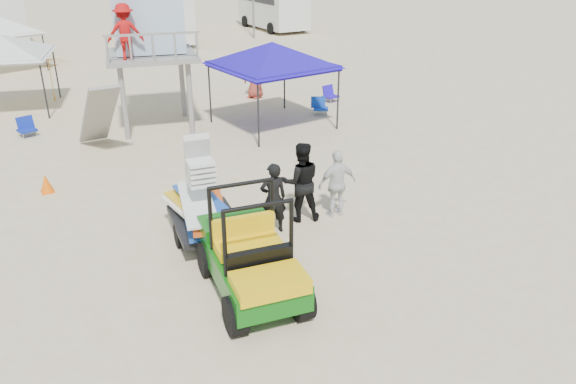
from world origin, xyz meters
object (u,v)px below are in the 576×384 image
man_left (273,198)px  surf_trailer (204,206)px  utility_cart (251,251)px  canopy_blue (272,46)px  lifeguard_tower (145,25)px

man_left → surf_trailer: bearing=-0.1°
utility_cart → canopy_blue: bearing=60.3°
man_left → canopy_blue: size_ratio=0.45×
utility_cart → lifeguard_tower: (1.46, 11.03, 2.52)m
man_left → canopy_blue: (3.65, 7.02, 1.95)m
canopy_blue → lifeguard_tower: bearing=151.9°
man_left → canopy_blue: bearing=-106.3°
utility_cart → man_left: size_ratio=1.73×
lifeguard_tower → utility_cart: bearing=-97.6°
utility_cart → man_left: (1.52, 2.04, -0.13)m
lifeguard_tower → canopy_blue: 4.26m
surf_trailer → lifeguard_tower: size_ratio=0.55×
utility_cart → man_left: 2.55m
surf_trailer → lifeguard_tower: 9.19m
man_left → lifeguard_tower: lifeguard_tower is taller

